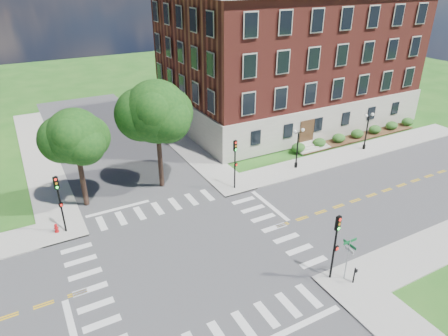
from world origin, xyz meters
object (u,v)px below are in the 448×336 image
twin_lamp_west (297,146)px  push_button_post (355,275)px  traffic_signal_ne (235,158)px  twin_lamp_east (367,129)px  traffic_signal_nw (59,197)px  fire_hydrant (56,228)px  street_sign_pole (349,252)px  traffic_signal_se (336,240)px

twin_lamp_west → push_button_post: twin_lamp_west is taller
traffic_signal_ne → twin_lamp_east: bearing=3.0°
traffic_signal_nw → twin_lamp_east: bearing=1.1°
twin_lamp_west → fire_hydrant: (-23.52, -0.31, -2.06)m
twin_lamp_east → fire_hydrant: (-33.37, -0.42, -2.06)m
traffic_signal_ne → street_sign_pole: traffic_signal_ne is taller
traffic_signal_se → twin_lamp_east: traffic_signal_se is taller
street_sign_pole → push_button_post: (0.22, -0.60, -1.51)m
twin_lamp_west → street_sign_pole: 16.75m
twin_lamp_west → twin_lamp_east: bearing=0.7°
street_sign_pole → twin_lamp_east: bearing=40.9°
traffic_signal_nw → twin_lamp_east: 32.73m
twin_lamp_west → fire_hydrant: twin_lamp_west is taller
fire_hydrant → traffic_signal_ne: bearing=-1.8°
traffic_signal_nw → fire_hydrant: size_ratio=6.40×
traffic_signal_nw → street_sign_pole: traffic_signal_nw is taller
traffic_signal_ne → twin_lamp_west: 7.85m
traffic_signal_nw → push_button_post: (15.54, -15.03, -2.39)m
traffic_signal_ne → fire_hydrant: size_ratio=6.40×
twin_lamp_west → street_sign_pole: (-7.55, -14.95, -0.21)m
traffic_signal_se → traffic_signal_nw: (-14.57, 13.92, 0.00)m
traffic_signal_ne → traffic_signal_nw: (-15.09, 0.27, 0.00)m
traffic_signal_nw → twin_lamp_east: (32.72, 0.64, -0.66)m
twin_lamp_west → traffic_signal_se: bearing=-119.9°
traffic_signal_se → twin_lamp_west: traffic_signal_se is taller
traffic_signal_nw → push_button_post: 21.75m
traffic_signal_ne → twin_lamp_west: bearing=5.9°
traffic_signal_ne → twin_lamp_west: (7.79, 0.80, -0.66)m
traffic_signal_se → twin_lamp_east: (18.15, 14.56, -0.66)m
traffic_signal_nw → twin_lamp_west: traffic_signal_nw is taller
street_sign_pole → push_button_post: size_ratio=2.58×
twin_lamp_east → street_sign_pole: size_ratio=1.36×
traffic_signal_nw → twin_lamp_east: traffic_signal_nw is taller
fire_hydrant → push_button_post: bearing=-43.3°
twin_lamp_west → traffic_signal_nw: bearing=-178.7°
traffic_signal_nw → push_button_post: bearing=-44.0°
twin_lamp_west → street_sign_pole: size_ratio=1.36×
traffic_signal_se → push_button_post: size_ratio=4.00×
twin_lamp_west → fire_hydrant: 23.62m
traffic_signal_se → twin_lamp_east: 23.28m
twin_lamp_east → push_button_post: twin_lamp_east is taller
traffic_signal_ne → push_button_post: bearing=-88.3°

